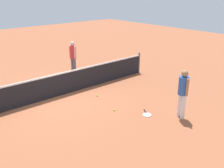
# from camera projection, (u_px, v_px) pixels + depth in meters

# --- Properties ---
(ground_plane) EXTENTS (40.00, 40.00, 0.00)m
(ground_plane) POSITION_uv_depth(u_px,v_px,m) (54.00, 97.00, 10.49)
(ground_plane) COLOR #9E5638
(court_net) EXTENTS (10.09, 0.09, 1.07)m
(court_net) POSITION_uv_depth(u_px,v_px,m) (53.00, 86.00, 10.31)
(court_net) COLOR #4C4C51
(court_net) RESTS_ON ground_plane
(player_near_side) EXTENTS (0.45, 0.51, 1.70)m
(player_near_side) POSITION_uv_depth(u_px,v_px,m) (183.00, 90.00, 8.54)
(player_near_side) COLOR white
(player_near_side) RESTS_ON ground_plane
(player_far_side) EXTENTS (0.35, 0.52, 1.70)m
(player_far_side) POSITION_uv_depth(u_px,v_px,m) (73.00, 55.00, 12.99)
(player_far_side) COLOR #595960
(player_far_side) RESTS_ON ground_plane
(tennis_racket_near_player) EXTENTS (0.46, 0.58, 0.03)m
(tennis_racket_near_player) POSITION_uv_depth(u_px,v_px,m) (147.00, 114.00, 9.03)
(tennis_racket_near_player) COLOR white
(tennis_racket_near_player) RESTS_ON ground_plane
(tennis_racket_far_player) EXTENTS (0.59, 0.33, 0.03)m
(tennis_racket_far_player) POSITION_uv_depth(u_px,v_px,m) (66.00, 82.00, 12.17)
(tennis_racket_far_player) COLOR red
(tennis_racket_far_player) RESTS_ON ground_plane
(tennis_ball_near_player) EXTENTS (0.07, 0.07, 0.07)m
(tennis_ball_near_player) POSITION_uv_depth(u_px,v_px,m) (114.00, 110.00, 9.33)
(tennis_ball_near_player) COLOR #C6E033
(tennis_ball_near_player) RESTS_ON ground_plane
(tennis_ball_baseline) EXTENTS (0.07, 0.07, 0.07)m
(tennis_ball_baseline) POSITION_uv_depth(u_px,v_px,m) (97.00, 96.00, 10.56)
(tennis_ball_baseline) COLOR #C6E033
(tennis_ball_baseline) RESTS_ON ground_plane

